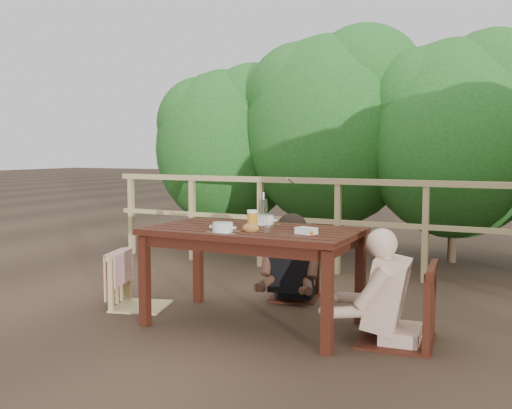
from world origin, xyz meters
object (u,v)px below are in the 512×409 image
at_px(butter_tub, 306,232).
at_px(bottle, 263,210).
at_px(chair_far, 294,252).
at_px(diner_right, 403,250).
at_px(beer_glass, 252,220).
at_px(tumbler, 266,230).
at_px(table, 253,278).
at_px(chair_left, 140,255).
at_px(chair_right, 398,267).
at_px(soup_far, 264,221).
at_px(soup_near, 223,228).
at_px(bread_roll, 251,228).
at_px(woman, 295,233).

bearing_deg(butter_tub, bottle, 167.31).
relative_size(chair_far, diner_right, 0.65).
bearing_deg(bottle, beer_glass, -100.85).
height_order(tumbler, butter_tub, tumbler).
relative_size(bottle, butter_tub, 1.98).
xyz_separation_m(table, beer_glass, (-0.00, -0.01, 0.43)).
relative_size(chair_left, chair_right, 0.85).
distance_m(chair_left, chair_far, 1.33).
relative_size(table, soup_far, 6.23).
relative_size(soup_near, soup_far, 0.99).
relative_size(table, chair_left, 1.76).
relative_size(chair_far, chair_right, 0.80).
xyz_separation_m(chair_far, diner_right, (1.10, -0.78, 0.22)).
bearing_deg(butter_tub, beer_glass, -176.69).
bearing_deg(chair_far, table, -100.16).
distance_m(bread_roll, butter_tub, 0.40).
distance_m(woman, bread_roll, 1.04).
bearing_deg(chair_right, bread_roll, -82.21).
bearing_deg(chair_far, chair_left, -152.65).
xyz_separation_m(chair_left, bottle, (1.08, 0.11, 0.41)).
bearing_deg(tumbler, soup_far, 116.92).
distance_m(table, tumbler, 0.47).
bearing_deg(chair_left, soup_near, -123.15).
distance_m(chair_left, bread_roll, 1.17).
distance_m(chair_far, tumbler, 1.10).
height_order(diner_right, soup_far, diner_right).
xyz_separation_m(diner_right, soup_near, (-1.20, -0.33, 0.12)).
relative_size(chair_left, butter_tub, 6.33).
height_order(chair_far, butter_tub, chair_far).
distance_m(soup_near, tumbler, 0.31).
relative_size(chair_left, tumbler, 13.16).
relative_size(bread_roll, tumbler, 1.87).
xyz_separation_m(woman, beer_glass, (0.01, -0.87, 0.21)).
bearing_deg(bottle, diner_right, -3.25).
xyz_separation_m(chair_far, woman, (0.00, 0.02, 0.17)).
bearing_deg(chair_right, table, -91.57).
bearing_deg(woman, soup_far, 77.31).
xyz_separation_m(bread_roll, beer_glass, (-0.06, 0.15, 0.04)).
bearing_deg(butter_tub, woman, 130.98).
relative_size(table, bread_roll, 12.34).
relative_size(chair_right, woman, 0.89).
relative_size(soup_far, beer_glass, 1.64).
relative_size(chair_left, woman, 0.75).
height_order(chair_right, tumbler, chair_right).
height_order(chair_far, chair_right, chair_right).
bearing_deg(chair_far, diner_right, -46.51).
bearing_deg(tumbler, beer_glass, 138.80).
relative_size(beer_glass, bottle, 0.55).
relative_size(soup_near, bottle, 0.89).
height_order(chair_far, soup_near, chair_far).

